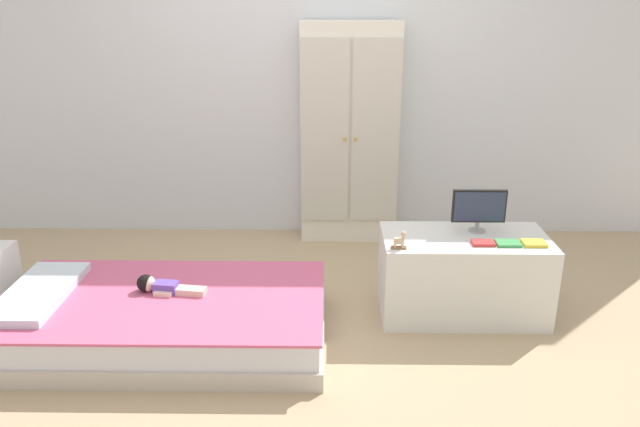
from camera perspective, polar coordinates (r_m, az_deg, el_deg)
The scene contains 12 objects.
ground_plane at distance 3.62m, azimuth -1.91°, elevation -10.62°, with size 10.00×10.00×0.02m, color tan.
back_wall at distance 4.72m, azimuth -1.21°, elevation 14.04°, with size 6.40×0.05×2.70m, color silver.
bed at distance 3.55m, azimuth -14.21°, elevation -9.43°, with size 1.76×0.98×0.26m.
pillow at distance 3.71m, azimuth -24.71°, elevation -6.68°, with size 0.32×0.70×0.05m, color silver.
doll at distance 3.53m, azimuth -14.80°, elevation -6.50°, with size 0.39×0.14×0.10m.
wardrobe at distance 4.64m, azimuth 2.77°, elevation 7.34°, with size 0.73×0.27×1.64m.
tv_stand at distance 3.75m, azimuth 13.12°, elevation -5.61°, with size 0.96×0.51×0.49m, color silver.
tv_monitor at distance 3.70m, azimuth 14.57°, elevation 0.53°, with size 0.31×0.10×0.26m.
rocking_horse_toy at distance 3.41m, azimuth 7.46°, elevation -2.55°, with size 0.08×0.04×0.10m.
book_red at distance 3.57m, azimuth 14.94°, elevation -2.66°, with size 0.13×0.08×0.02m, color #CC3838.
book_green at distance 3.61m, azimuth 17.08°, elevation -2.66°, with size 0.13×0.10×0.02m, color #429E51.
book_yellow at distance 3.65m, azimuth 19.28°, elevation -2.62°, with size 0.13×0.10×0.02m, color gold.
Camera 1 is at (0.16, -3.12, 1.82)m, focal length 34.41 mm.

